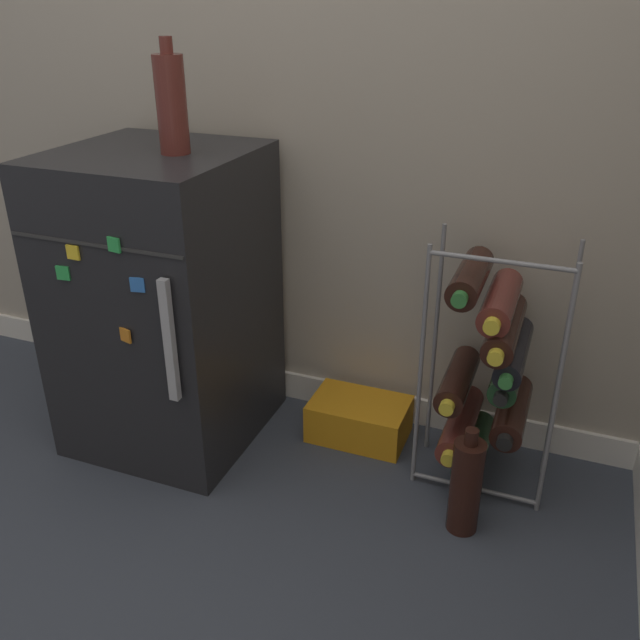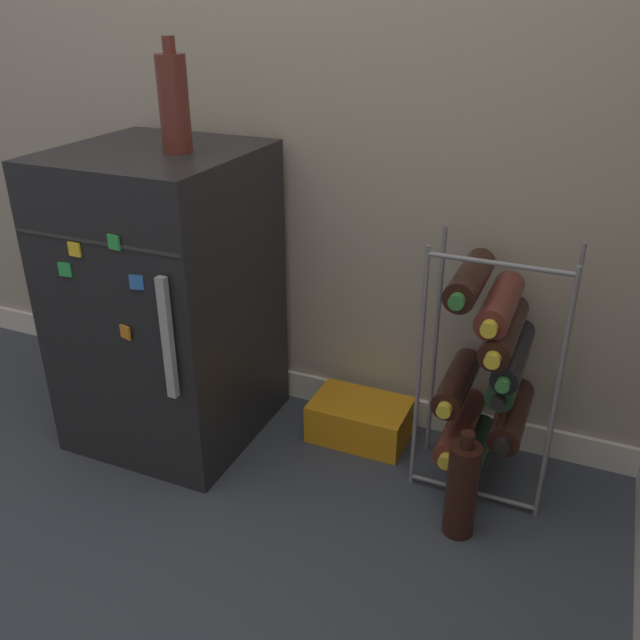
{
  "view_description": "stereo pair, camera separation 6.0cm",
  "coord_description": "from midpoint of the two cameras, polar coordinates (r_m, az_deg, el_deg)",
  "views": [
    {
      "loc": [
        0.72,
        -1.25,
        1.23
      ],
      "look_at": [
        0.12,
        0.28,
        0.43
      ],
      "focal_mm": 38.0,
      "sensor_mm": 36.0,
      "label": 1
    },
    {
      "loc": [
        0.77,
        -1.23,
        1.23
      ],
      "look_at": [
        0.12,
        0.28,
        0.43
      ],
      "focal_mm": 38.0,
      "sensor_mm": 36.0,
      "label": 2
    }
  ],
  "objects": [
    {
      "name": "ground_plane",
      "position": [
        1.9,
        -5.97,
        -14.64
      ],
      "size": [
        14.0,
        14.0,
        0.0
      ],
      "primitive_type": "plane",
      "color": "#333842"
    },
    {
      "name": "wine_rack",
      "position": [
        1.81,
        14.85,
        -4.31
      ],
      "size": [
        0.35,
        0.32,
        0.69
      ],
      "color": "slate",
      "rests_on": "ground_plane"
    },
    {
      "name": "loose_bottle_floor",
      "position": [
        1.75,
        12.85,
        -13.71
      ],
      "size": [
        0.08,
        0.08,
        0.3
      ],
      "color": "black",
      "rests_on": "ground_plane"
    },
    {
      "name": "fridge_top_bottle",
      "position": [
        1.8,
        -11.23,
        17.51
      ],
      "size": [
        0.08,
        0.08,
        0.28
      ],
      "color": "#56231E",
      "rests_on": "mini_fridge"
    },
    {
      "name": "mini_fridge",
      "position": [
        2.0,
        -11.85,
        1.73
      ],
      "size": [
        0.51,
        0.55,
        0.86
      ],
      "color": "black",
      "rests_on": "ground_plane"
    },
    {
      "name": "soda_box",
      "position": [
        2.08,
        4.23,
        -8.37
      ],
      "size": [
        0.29,
        0.19,
        0.12
      ],
      "color": "orange",
      "rests_on": "ground_plane"
    }
  ]
}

